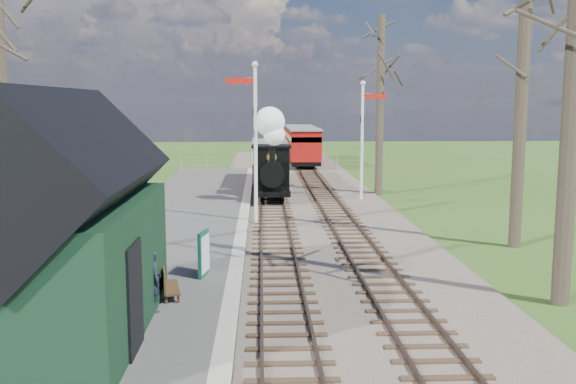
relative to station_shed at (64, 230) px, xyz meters
The scene contains 18 objects.
distant_hills 63.40m from the station_shed, 84.61° to the left, with size 114.40×48.00×22.02m.
ballast_bed 18.98m from the station_shed, 72.73° to the left, with size 8.00×60.00×0.10m, color brown.
track_near 18.63m from the station_shed, 76.57° to the left, with size 1.60×60.00×0.15m.
track_far 19.40m from the station_shed, 69.04° to the left, with size 1.60×60.00×0.15m.
platform 10.26m from the station_shed, 85.44° to the left, with size 5.00×44.00×0.20m, color #474442.
coping_strip 10.69m from the station_shed, 72.79° to the left, with size 0.40×44.00×0.21m, color #B2AD9E.
station_shed is the anchor object (origin of this frame).
semaphore_near 12.58m from the station_shed, 73.62° to the left, with size 1.22×0.24×6.22m.
semaphore_far 20.01m from the station_shed, 64.28° to the left, with size 1.22×0.24×5.72m.
bare_trees 8.81m from the station_shed, 47.30° to the left, with size 15.51×22.39×12.00m.
fence_line 32.38m from the station_shed, 81.83° to the left, with size 12.60×0.08×1.00m.
locomotive 18.32m from the station_shed, 76.47° to the left, with size 1.73×4.04×4.32m.
coach 24.26m from the station_shed, 79.79° to the left, with size 2.02×6.92×2.12m.
red_carriage_a 34.47m from the station_shed, 78.46° to the left, with size 2.21×5.48×2.33m.
red_carriage_b 39.88m from the station_shed, 80.04° to the left, with size 2.21×5.48×2.33m.
sign_board 4.94m from the station_shed, 60.86° to the left, with size 0.24×0.81×1.18m.
bench 3.32m from the station_shed, 55.73° to the left, with size 0.60×1.30×0.71m.
person 2.39m from the station_shed, 41.28° to the left, with size 0.50×0.33×1.37m, color black.
Camera 1 is at (-0.50, -8.26, 4.68)m, focal length 40.00 mm.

